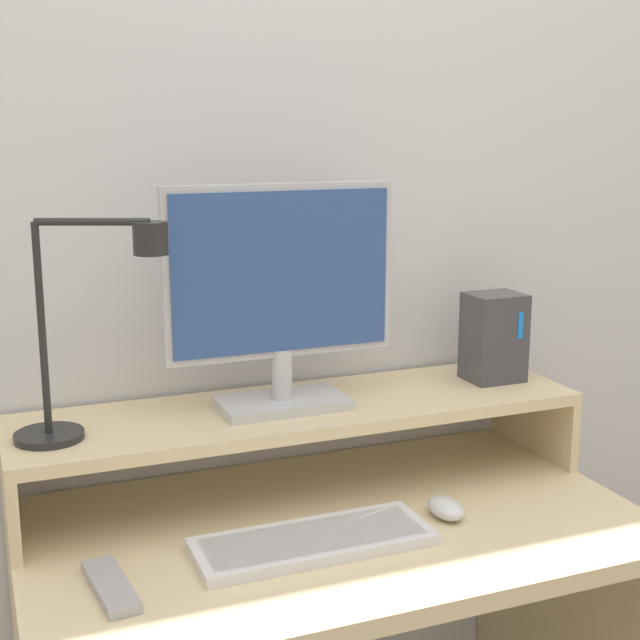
% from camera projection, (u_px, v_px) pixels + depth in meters
% --- Properties ---
extents(wall_back, '(6.00, 0.05, 2.50)m').
position_uv_depth(wall_back, '(267.00, 194.00, 1.67)').
color(wall_back, silver).
rests_on(wall_back, ground_plane).
extents(monitor_shelf, '(1.02, 0.27, 0.16)m').
position_uv_depth(monitor_shelf, '(300.00, 417.00, 1.60)').
color(monitor_shelf, beige).
rests_on(monitor_shelf, desk).
extents(monitor, '(0.41, 0.13, 0.39)m').
position_uv_depth(monitor, '(281.00, 290.00, 1.53)').
color(monitor, '#BCBCC1').
rests_on(monitor, monitor_shelf).
extents(desk_lamp, '(0.24, 0.15, 0.35)m').
position_uv_depth(desk_lamp, '(90.00, 331.00, 1.38)').
color(desk_lamp, black).
rests_on(desk_lamp, monitor_shelf).
extents(router_dock, '(0.11, 0.09, 0.17)m').
position_uv_depth(router_dock, '(494.00, 337.00, 1.73)').
color(router_dock, '#3D3D42').
rests_on(router_dock, monitor_shelf).
extents(keyboard, '(0.38, 0.14, 0.02)m').
position_uv_depth(keyboard, '(313.00, 541.00, 1.39)').
color(keyboard, silver).
rests_on(keyboard, desk).
extents(mouse, '(0.05, 0.08, 0.03)m').
position_uv_depth(mouse, '(446.00, 508.00, 1.50)').
color(mouse, silver).
rests_on(mouse, desk).
extents(remote_control, '(0.06, 0.16, 0.02)m').
position_uv_depth(remote_control, '(111.00, 586.00, 1.26)').
color(remote_control, '#99999E').
rests_on(remote_control, desk).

